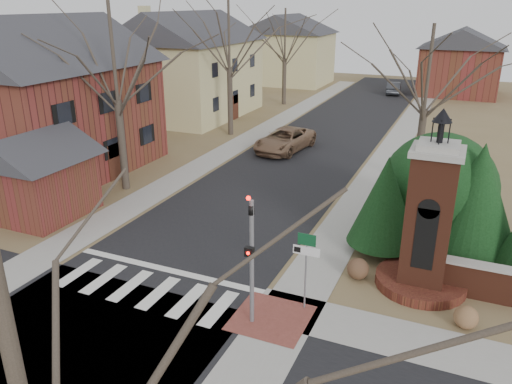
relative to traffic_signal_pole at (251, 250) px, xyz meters
The scene contains 28 objects.
ground 5.05m from the traffic_signal_pole, behind, with size 120.00×120.00×0.00m, color brown.
main_street 22.01m from the traffic_signal_pole, 101.35° to the left, with size 8.00×70.00×0.01m, color black.
cross_street 6.16m from the traffic_signal_pole, 140.28° to the right, with size 120.00×8.00×0.01m, color black.
crosswalk_zone 5.02m from the traffic_signal_pole, behind, with size 8.00×2.20×0.02m, color silver.
stop_bar 5.30m from the traffic_signal_pole, 158.11° to the left, with size 8.00×0.35×0.02m, color silver.
sidewalk_right_main 21.60m from the traffic_signal_pole, 87.59° to the left, with size 2.00×60.00×0.02m, color gray.
sidewalk_left 23.58m from the traffic_signal_pole, 113.91° to the left, with size 2.00×60.00×0.02m, color gray.
curb_apron 2.66m from the traffic_signal_pole, 40.52° to the left, with size 2.40×2.40×0.02m, color brown.
traffic_signal_pole is the anchor object (origin of this frame).
sign_post 2.02m from the traffic_signal_pole, 47.57° to the left, with size 0.90×0.07×2.75m.
brick_gate_monument 6.47m from the traffic_signal_pole, 43.24° to the left, with size 3.20×3.20×6.47m.
house_brick_left 19.81m from the traffic_signal_pole, 151.43° to the left, with size 9.80×11.80×9.42m.
house_stucco_left 31.92m from the traffic_signal_pole, 123.97° to the left, with size 9.80×12.80×9.28m.
garage_left 13.40m from the traffic_signal_pole, 163.01° to the left, with size 4.80×4.80×4.29m.
house_distant_left 50.18m from the traffic_signal_pole, 108.98° to the left, with size 10.80×8.80×8.53m.
house_distant_right 47.58m from the traffic_signal_pole, 85.55° to the left, with size 8.80×8.80×7.30m.
evergreen_near 7.06m from the traffic_signal_pole, 65.72° to the left, with size 2.80×2.80×4.10m.
evergreen_mid 9.83m from the traffic_signal_pole, 50.89° to the left, with size 3.40×3.40×4.70m.
evergreen_mass 10.09m from the traffic_signal_pole, 62.23° to the left, with size 4.80×4.80×4.80m, color black.
bare_tree_0 14.99m from the traffic_signal_pole, 143.29° to the left, with size 8.05×8.05×11.15m.
bare_tree_1 24.83m from the traffic_signal_pole, 117.81° to the left, with size 8.40×8.40×11.64m.
bare_tree_2 36.66m from the traffic_signal_pole, 108.92° to the left, with size 7.35×7.35×10.19m.
bare_tree_3 16.28m from the traffic_signal_pole, 78.28° to the left, with size 7.00×7.00×9.70m.
bare_tree_4 10.43m from the traffic_signal_pole, 79.93° to the right, with size 6.65×6.65×9.21m.
pickup_truck 19.84m from the traffic_signal_pole, 107.38° to the left, with size 2.53×5.48×1.52m, color #826147.
distant_car 44.82m from the traffic_signal_pole, 93.46° to the left, with size 1.40×4.02×1.32m, color #35383E.
dry_shrub_left 5.22m from the traffic_signal_pole, 58.17° to the left, with size 0.81×0.81×0.81m, color brown.
dry_shrub_right 7.09m from the traffic_signal_pole, 21.13° to the left, with size 0.75×0.75×0.75m, color brown.
Camera 1 is at (9.79, -11.70, 9.63)m, focal length 35.00 mm.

